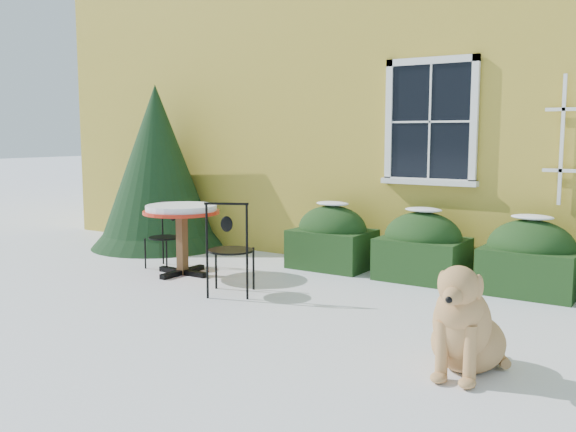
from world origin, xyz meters
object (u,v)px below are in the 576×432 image
Objects in this scene: evergreen_shrub at (157,182)px; patio_chair_far at (166,235)px; bistro_table at (182,217)px; patio_chair_near at (230,248)px; dog at (464,328)px.

patio_chair_far is at bearing -41.69° from evergreen_shrub.
evergreen_shrub reaches higher than bistro_table.
patio_chair_near reaches higher than bistro_table.
bistro_table is at bearing -37.48° from evergreen_shrub.
patio_chair_far is at bearing -50.69° from patio_chair_near.
patio_chair_near reaches higher than patio_chair_far.
bistro_table reaches higher than dog.
evergreen_shrub reaches higher than dog.
evergreen_shrub is 3.53m from patio_chair_near.
dog is at bearing -23.94° from patio_chair_far.
evergreen_shrub reaches higher than patio_chair_far.
patio_chair_near is at bearing 159.56° from dog.
bistro_table is 4.44m from dog.
patio_chair_near reaches higher than dog.
patio_chair_far is at bearing 155.74° from bistro_table.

